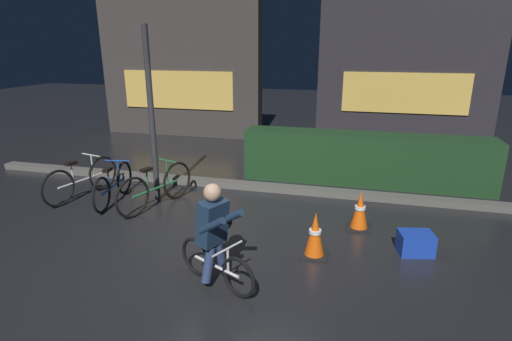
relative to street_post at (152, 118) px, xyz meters
name	(u,v)px	position (x,y,z in m)	size (l,w,h in m)	color
ground_plane	(232,242)	(1.77, -1.20, -1.50)	(40.00, 40.00, 0.00)	black
sidewalk_curb	(266,187)	(1.77, 1.00, -1.44)	(12.00, 0.24, 0.12)	#56544F
hedge_row	(365,159)	(3.57, 1.90, -1.00)	(4.80, 0.70, 1.01)	#19381C
storefront_left	(180,69)	(-1.84, 5.30, 0.48)	(4.89, 0.54, 3.97)	#383330
storefront_right	(407,58)	(4.58, 6.00, 0.82)	(4.78, 0.54, 4.66)	#262328
street_post	(152,118)	(0.00, 0.00, 0.00)	(0.10, 0.10, 3.00)	#2D2D33
parked_bike_leftmost	(82,180)	(-1.40, -0.19, -1.16)	(0.50, 1.59, 0.75)	black
parked_bike_left_mid	(113,185)	(-0.70, -0.26, -1.18)	(0.46, 1.52, 0.71)	black
parked_bike_center_left	(156,188)	(0.13, -0.28, -1.14)	(0.61, 1.62, 0.78)	black
traffic_cone_near	(315,235)	(2.95, -1.30, -1.20)	(0.36, 0.36, 0.62)	black
traffic_cone_far	(360,211)	(3.51, -0.30, -1.21)	(0.36, 0.36, 0.60)	black
blue_crate	(416,243)	(4.25, -0.90, -1.35)	(0.44, 0.32, 0.30)	#193DB7
cyclist	(215,235)	(1.91, -2.22, -0.87)	(1.09, 0.66, 1.25)	black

